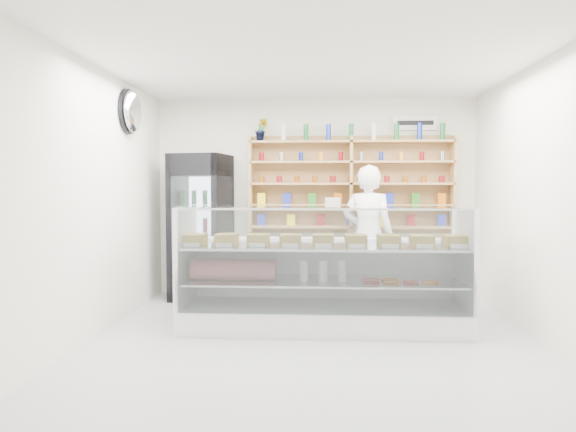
{
  "coord_description": "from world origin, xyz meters",
  "views": [
    {
      "loc": [
        0.04,
        -4.85,
        1.52
      ],
      "look_at": [
        -0.29,
        0.9,
        1.22
      ],
      "focal_mm": 32.0,
      "sensor_mm": 36.0,
      "label": 1
    }
  ],
  "objects": [
    {
      "name": "display_counter",
      "position": [
        0.1,
        0.72,
        0.37
      ],
      "size": [
        3.07,
        0.92,
        1.34
      ],
      "color": "white",
      "rests_on": "floor"
    },
    {
      "name": "room",
      "position": [
        0.0,
        0.0,
        1.4
      ],
      "size": [
        5.0,
        5.0,
        5.0
      ],
      "color": "#A8A8AD",
      "rests_on": "ground"
    },
    {
      "name": "security_mirror",
      "position": [
        -2.17,
        1.2,
        2.45
      ],
      "size": [
        0.15,
        0.5,
        0.5
      ],
      "primitive_type": "ellipsoid",
      "color": "silver",
      "rests_on": "left_wall"
    },
    {
      "name": "potted_plant",
      "position": [
        -0.75,
        2.34,
        2.35
      ],
      "size": [
        0.19,
        0.16,
        0.31
      ],
      "primitive_type": "imported",
      "rotation": [
        0.0,
        0.0,
        0.14
      ],
      "color": "#1E6626",
      "rests_on": "wall_shelving"
    },
    {
      "name": "drinks_cooler",
      "position": [
        -1.57,
        2.13,
        1.0
      ],
      "size": [
        0.83,
        0.81,
        2.0
      ],
      "rotation": [
        0.0,
        0.0,
        -0.17
      ],
      "color": "black",
      "rests_on": "floor"
    },
    {
      "name": "shop_worker",
      "position": [
        0.7,
        1.9,
        0.92
      ],
      "size": [
        0.77,
        0.61,
        1.84
      ],
      "primitive_type": "imported",
      "rotation": [
        0.0,
        0.0,
        2.85
      ],
      "color": "white",
      "rests_on": "floor"
    },
    {
      "name": "wall_sign",
      "position": [
        1.4,
        2.47,
        2.45
      ],
      "size": [
        0.62,
        0.03,
        0.2
      ],
      "primitive_type": "cube",
      "color": "white",
      "rests_on": "back_wall"
    },
    {
      "name": "wall_shelving",
      "position": [
        0.5,
        2.34,
        1.59
      ],
      "size": [
        2.84,
        0.28,
        1.33
      ],
      "color": "tan",
      "rests_on": "back_wall"
    }
  ]
}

